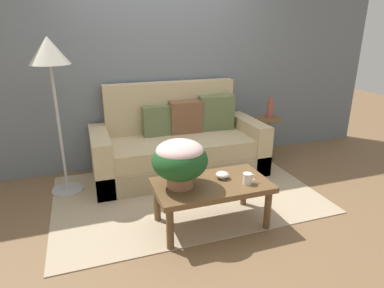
% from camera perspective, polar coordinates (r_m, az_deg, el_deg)
% --- Properties ---
extents(ground_plane, '(14.00, 14.00, 0.00)m').
position_cam_1_polar(ground_plane, '(3.67, -0.95, -8.86)').
color(ground_plane, brown).
extents(wall_back, '(6.40, 0.12, 2.73)m').
position_cam_1_polar(wall_back, '(4.33, -5.82, 14.35)').
color(wall_back, slate).
rests_on(wall_back, ground).
extents(area_rug, '(2.79, 1.82, 0.01)m').
position_cam_1_polar(area_rug, '(3.69, -1.09, -8.58)').
color(area_rug, tan).
rests_on(area_rug, ground).
extents(couch, '(2.08, 0.90, 1.11)m').
position_cam_1_polar(couch, '(4.12, -2.28, -0.35)').
color(couch, tan).
rests_on(couch, ground).
extents(coffee_table, '(1.04, 0.58, 0.43)m').
position_cam_1_polar(coffee_table, '(2.99, 3.42, -7.78)').
color(coffee_table, brown).
rests_on(coffee_table, ground).
extents(side_table, '(0.37, 0.37, 0.60)m').
position_cam_1_polar(side_table, '(4.63, 13.00, 2.25)').
color(side_table, brown).
rests_on(side_table, ground).
extents(floor_lamp, '(0.40, 0.40, 1.67)m').
position_cam_1_polar(floor_lamp, '(3.63, -23.39, 12.57)').
color(floor_lamp, '#B2B2B7').
rests_on(floor_lamp, ground).
extents(potted_plant, '(0.48, 0.48, 0.42)m').
position_cam_1_polar(potted_plant, '(2.80, -2.13, -2.64)').
color(potted_plant, '#A36B4C').
rests_on(potted_plant, coffee_table).
extents(coffee_mug, '(0.13, 0.08, 0.10)m').
position_cam_1_polar(coffee_mug, '(2.96, 9.65, -5.93)').
color(coffee_mug, white).
rests_on(coffee_mug, coffee_table).
extents(snack_bowl, '(0.13, 0.13, 0.07)m').
position_cam_1_polar(snack_bowl, '(3.04, 5.30, -5.35)').
color(snack_bowl, silver).
rests_on(snack_bowl, coffee_table).
extents(table_vase, '(0.09, 0.09, 0.29)m').
position_cam_1_polar(table_vase, '(4.57, 13.41, 5.95)').
color(table_vase, '#934C42').
rests_on(table_vase, side_table).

